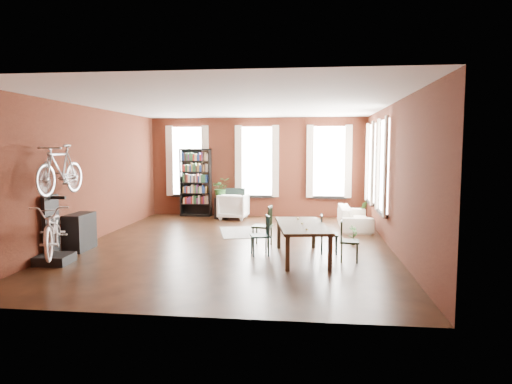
# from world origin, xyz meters

# --- Properties ---
(room) EXTENTS (9.00, 9.04, 3.22)m
(room) POSITION_xyz_m (0.25, 0.62, 2.14)
(room) COLOR black
(room) RESTS_ON ground
(dining_table) EXTENTS (1.22, 2.15, 0.69)m
(dining_table) POSITION_xyz_m (1.56, -1.10, 0.35)
(dining_table) COLOR #483C2B
(dining_table) RESTS_ON ground
(dining_chair_a) EXTENTS (0.47, 0.47, 0.83)m
(dining_chair_a) POSITION_xyz_m (0.69, -0.93, 0.41)
(dining_chair_a) COLOR #1C3E3E
(dining_chair_a) RESTS_ON ground
(dining_chair_b) EXTENTS (0.47, 0.47, 0.92)m
(dining_chair_b) POSITION_xyz_m (0.64, -0.04, 0.46)
(dining_chair_b) COLOR black
(dining_chair_b) RESTS_ON ground
(dining_chair_c) EXTENTS (0.40, 0.40, 0.80)m
(dining_chair_c) POSITION_xyz_m (2.49, -1.24, 0.40)
(dining_chair_c) COLOR black
(dining_chair_c) RESTS_ON ground
(dining_chair_d) EXTENTS (0.38, 0.38, 0.81)m
(dining_chair_d) POSITION_xyz_m (2.12, -0.59, 0.41)
(dining_chair_d) COLOR #173134
(dining_chair_d) RESTS_ON ground
(bookshelf) EXTENTS (1.00, 0.32, 2.20)m
(bookshelf) POSITION_xyz_m (-2.00, 4.30, 1.10)
(bookshelf) COLOR black
(bookshelf) RESTS_ON ground
(white_armchair) EXTENTS (0.91, 0.86, 0.88)m
(white_armchair) POSITION_xyz_m (-0.68, 3.83, 0.44)
(white_armchair) COLOR white
(white_armchair) RESTS_ON ground
(cream_sofa) EXTENTS (0.61, 2.08, 0.81)m
(cream_sofa) POSITION_xyz_m (2.95, 2.60, 0.41)
(cream_sofa) COLOR beige
(cream_sofa) RESTS_ON ground
(striped_rug) EXTENTS (1.44, 1.89, 0.01)m
(striped_rug) POSITION_xyz_m (-0.08, 1.55, 0.01)
(striped_rug) COLOR black
(striped_rug) RESTS_ON ground
(bike_trainer) EXTENTS (0.64, 0.64, 0.18)m
(bike_trainer) POSITION_xyz_m (-3.18, -2.09, 0.09)
(bike_trainer) COLOR black
(bike_trainer) RESTS_ON ground
(bike_wall_rack) EXTENTS (0.16, 0.60, 1.30)m
(bike_wall_rack) POSITION_xyz_m (-3.40, -1.80, 0.65)
(bike_wall_rack) COLOR black
(bike_wall_rack) RESTS_ON ground
(console_table) EXTENTS (0.40, 0.80, 0.80)m
(console_table) POSITION_xyz_m (-3.28, -0.90, 0.40)
(console_table) COLOR black
(console_table) RESTS_ON ground
(plant_stand) EXTENTS (0.41, 0.41, 0.67)m
(plant_stand) POSITION_xyz_m (-1.06, 3.82, 0.34)
(plant_stand) COLOR black
(plant_stand) RESTS_ON ground
(plant_by_sofa) EXTENTS (0.53, 0.72, 0.29)m
(plant_by_sofa) POSITION_xyz_m (3.26, 3.56, 0.14)
(plant_by_sofa) COLOR #396327
(plant_by_sofa) RESTS_ON ground
(plant_small) EXTENTS (0.49, 0.49, 0.16)m
(plant_small) POSITION_xyz_m (2.71, 0.35, 0.08)
(plant_small) COLOR #305F26
(plant_small) RESTS_ON ground
(bicycle_floor) EXTENTS (1.00, 1.18, 1.89)m
(bicycle_floor) POSITION_xyz_m (-3.17, -2.08, 1.12)
(bicycle_floor) COLOR silver
(bicycle_floor) RESTS_ON bike_trainer
(bicycle_hung) EXTENTS (0.47, 1.00, 1.66)m
(bicycle_hung) POSITION_xyz_m (-3.15, -1.80, 2.13)
(bicycle_hung) COLOR #A5A8AD
(bicycle_hung) RESTS_ON bike_wall_rack
(plant_on_stand) EXTENTS (0.75, 0.79, 0.49)m
(plant_on_stand) POSITION_xyz_m (-1.06, 3.78, 0.91)
(plant_on_stand) COLOR #255220
(plant_on_stand) RESTS_ON plant_stand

